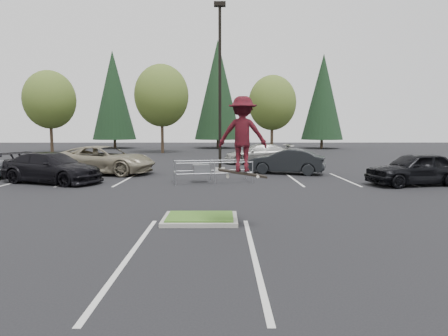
{
  "coord_description": "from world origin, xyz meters",
  "views": [
    {
      "loc": [
        0.67,
        -10.89,
        2.76
      ],
      "look_at": [
        0.71,
        1.5,
        1.43
      ],
      "focal_mm": 30.0,
      "sensor_mm": 36.0,
      "label": 1
    }
  ],
  "objects_px": {
    "decid_b": "(162,98)",
    "car_far_silver": "(259,154)",
    "conif_a": "(113,95)",
    "car_l_tan": "(104,160)",
    "skateboarder": "(243,135)",
    "car_l_black": "(51,168)",
    "car_r_charc": "(286,161)",
    "light_pole": "(220,98)",
    "conif_c": "(323,97)",
    "car_r_black": "(416,169)",
    "conif_b": "(218,90)",
    "decid_c": "(272,105)",
    "decid_a": "(50,102)",
    "cart_corral": "(204,169)"
  },
  "relations": [
    {
      "from": "decid_b",
      "to": "car_far_silver",
      "type": "xyz_separation_m",
      "value": [
        9.47,
        -12.53,
        -5.28
      ]
    },
    {
      "from": "conif_a",
      "to": "car_l_tan",
      "type": "xyz_separation_m",
      "value": [
        7.5,
        -28.5,
        -6.25
      ]
    },
    {
      "from": "skateboarder",
      "to": "decid_b",
      "type": "bearing_deg",
      "value": -69.02
    },
    {
      "from": "car_l_black",
      "to": "car_r_charc",
      "type": "distance_m",
      "value": 13.03
    },
    {
      "from": "light_pole",
      "to": "car_r_charc",
      "type": "height_order",
      "value": "light_pole"
    },
    {
      "from": "conif_a",
      "to": "conif_c",
      "type": "height_order",
      "value": "conif_a"
    },
    {
      "from": "car_l_tan",
      "to": "car_r_black",
      "type": "relative_size",
      "value": 1.3
    },
    {
      "from": "light_pole",
      "to": "conif_b",
      "type": "bearing_deg",
      "value": 91.01
    },
    {
      "from": "car_l_black",
      "to": "car_l_tan",
      "type": "bearing_deg",
      "value": -1.98
    },
    {
      "from": "conif_c",
      "to": "car_r_black",
      "type": "xyz_separation_m",
      "value": [
        -4.0,
        -32.5,
        -6.05
      ]
    },
    {
      "from": "light_pole",
      "to": "car_far_silver",
      "type": "distance_m",
      "value": 7.69
    },
    {
      "from": "decid_c",
      "to": "conif_c",
      "type": "bearing_deg",
      "value": 50.36
    },
    {
      "from": "decid_a",
      "to": "car_far_silver",
      "type": "height_order",
      "value": "decid_a"
    },
    {
      "from": "decid_c",
      "to": "cart_corral",
      "type": "bearing_deg",
      "value": -105.96
    },
    {
      "from": "car_far_silver",
      "to": "skateboarder",
      "type": "bearing_deg",
      "value": -14.29
    },
    {
      "from": "car_r_charc",
      "to": "car_far_silver",
      "type": "bearing_deg",
      "value": -152.74
    },
    {
      "from": "cart_corral",
      "to": "skateboarder",
      "type": "height_order",
      "value": "skateboarder"
    },
    {
      "from": "decid_b",
      "to": "car_r_black",
      "type": "xyz_separation_m",
      "value": [
        16.01,
        -23.53,
        -5.24
      ]
    },
    {
      "from": "decid_a",
      "to": "car_r_black",
      "type": "bearing_deg",
      "value": -39.43
    },
    {
      "from": "light_pole",
      "to": "car_l_tan",
      "type": "bearing_deg",
      "value": -175.91
    },
    {
      "from": "light_pole",
      "to": "cart_corral",
      "type": "relative_size",
      "value": 2.48
    },
    {
      "from": "skateboarder",
      "to": "decid_a",
      "type": "bearing_deg",
      "value": -50.14
    },
    {
      "from": "decid_a",
      "to": "car_r_charc",
      "type": "relative_size",
      "value": 1.97
    },
    {
      "from": "car_l_tan",
      "to": "skateboarder",
      "type": "bearing_deg",
      "value": -137.15
    },
    {
      "from": "light_pole",
      "to": "conif_b",
      "type": "relative_size",
      "value": 0.7
    },
    {
      "from": "decid_b",
      "to": "conif_b",
      "type": "height_order",
      "value": "conif_b"
    },
    {
      "from": "skateboarder",
      "to": "car_l_black",
      "type": "xyz_separation_m",
      "value": [
        -9.2,
        8.83,
        -1.81
      ]
    },
    {
      "from": "conif_b",
      "to": "conif_c",
      "type": "xyz_separation_m",
      "value": [
        14.0,
        -1.0,
        -1.0
      ]
    },
    {
      "from": "conif_b",
      "to": "car_l_black",
      "type": "relative_size",
      "value": 2.74
    },
    {
      "from": "conif_a",
      "to": "car_r_charc",
      "type": "bearing_deg",
      "value": -57.01
    },
    {
      "from": "skateboarder",
      "to": "car_r_black",
      "type": "relative_size",
      "value": 0.46
    },
    {
      "from": "car_r_black",
      "to": "car_l_black",
      "type": "bearing_deg",
      "value": -104.41
    },
    {
      "from": "car_r_charc",
      "to": "decid_a",
      "type": "bearing_deg",
      "value": -111.32
    },
    {
      "from": "conif_a",
      "to": "car_l_tan",
      "type": "height_order",
      "value": "conif_a"
    },
    {
      "from": "car_r_black",
      "to": "car_far_silver",
      "type": "bearing_deg",
      "value": -161.03
    },
    {
      "from": "decid_b",
      "to": "car_l_black",
      "type": "distance_m",
      "value": 23.39
    },
    {
      "from": "conif_c",
      "to": "decid_c",
      "type": "bearing_deg",
      "value": -129.64
    },
    {
      "from": "light_pole",
      "to": "conif_b",
      "type": "height_order",
      "value": "conif_b"
    },
    {
      "from": "decid_a",
      "to": "decid_b",
      "type": "bearing_deg",
      "value": 2.39
    },
    {
      "from": "conif_a",
      "to": "cart_corral",
      "type": "xyz_separation_m",
      "value": [
        13.72,
        -32.08,
        -6.4
      ]
    },
    {
      "from": "decid_b",
      "to": "car_r_black",
      "type": "bearing_deg",
      "value": -55.77
    },
    {
      "from": "decid_a",
      "to": "decid_b",
      "type": "height_order",
      "value": "decid_b"
    },
    {
      "from": "car_l_black",
      "to": "car_r_black",
      "type": "bearing_deg",
      "value": -72.39
    },
    {
      "from": "conif_a",
      "to": "decid_b",
      "type": "bearing_deg",
      "value": -49.83
    },
    {
      "from": "conif_c",
      "to": "car_l_tan",
      "type": "relative_size",
      "value": 2.05
    },
    {
      "from": "decid_b",
      "to": "car_r_black",
      "type": "distance_m",
      "value": 28.94
    },
    {
      "from": "decid_a",
      "to": "conif_a",
      "type": "bearing_deg",
      "value": 68.09
    },
    {
      "from": "decid_c",
      "to": "car_l_black",
      "type": "height_order",
      "value": "decid_c"
    },
    {
      "from": "cart_corral",
      "to": "car_l_tan",
      "type": "bearing_deg",
      "value": 139.15
    },
    {
      "from": "car_r_black",
      "to": "cart_corral",
      "type": "bearing_deg",
      "value": -106.87
    }
  ]
}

